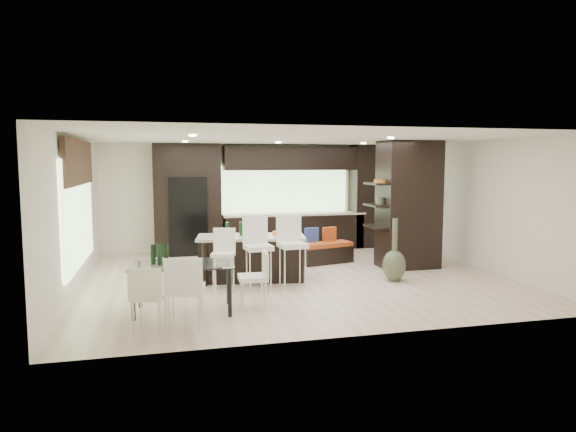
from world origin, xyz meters
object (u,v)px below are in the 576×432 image
object	(u,v)px
kitchen_island	(251,258)
chair_near	(186,294)
bench	(326,253)
floor_vase	(395,250)
stool_mid	(258,260)
stool_right	(292,258)
dining_table	(183,288)
stool_left	(223,266)
chair_far	(150,300)
chair_end	(253,282)

from	to	relation	value
kitchen_island	chair_near	xyz separation A→B (m)	(-1.36, -2.63, 0.04)
bench	floor_vase	size ratio (longest dim) A/B	1.01
stool_mid	chair_near	distance (m)	2.31
stool_right	chair_near	bearing A→B (deg)	-141.29
stool_right	dining_table	bearing A→B (deg)	-155.39
kitchen_island	stool_right	xyz separation A→B (m)	(0.62, -0.77, 0.11)
bench	floor_vase	xyz separation A→B (m)	(0.71, -2.00, 0.37)
floor_vase	dining_table	distance (m)	4.12
kitchen_island	floor_vase	world-z (taller)	floor_vase
stool_mid	bench	xyz separation A→B (m)	(1.90, 1.96, -0.28)
kitchen_island	stool_left	world-z (taller)	stool_left
stool_left	floor_vase	world-z (taller)	floor_vase
stool_left	stool_right	xyz separation A→B (m)	(1.24, -0.04, 0.09)
stool_mid	chair_far	distance (m)	2.60
stool_left	stool_right	distance (m)	1.25
chair_far	chair_end	distance (m)	1.70
stool_mid	dining_table	distance (m)	1.76
stool_right	chair_end	xyz separation A→B (m)	(-0.92, -1.10, -0.13)
chair_near	chair_far	size ratio (longest dim) A/B	1.14
kitchen_island	floor_vase	xyz separation A→B (m)	(2.61, -0.80, 0.18)
stool_mid	stool_right	bearing A→B (deg)	-5.97
stool_right	dining_table	size ratio (longest dim) A/B	0.69
stool_right	bench	bearing A→B (deg)	52.49
kitchen_island	dining_table	size ratio (longest dim) A/B	1.33
chair_end	chair_near	bearing A→B (deg)	128.49
chair_end	stool_left	bearing A→B (deg)	18.62
stool_right	floor_vase	world-z (taller)	floor_vase
dining_table	chair_near	xyz separation A→B (m)	(0.00, -0.76, 0.09)
kitchen_island	chair_end	distance (m)	1.90
chair_end	kitchen_island	bearing A→B (deg)	-6.19
chair_near	floor_vase	bearing A→B (deg)	33.71
kitchen_island	stool_left	size ratio (longest dim) A/B	2.30
stool_mid	chair_end	xyz separation A→B (m)	(-0.30, -1.11, -0.11)
stool_left	stool_mid	bearing A→B (deg)	12.22
stool_right	chair_far	xyz separation A→B (m)	(-2.46, -1.83, -0.12)
floor_vase	dining_table	bearing A→B (deg)	-164.81
stool_right	chair_near	distance (m)	2.72
chair_near	stool_right	bearing A→B (deg)	52.12
stool_right	chair_far	distance (m)	3.07
chair_end	floor_vase	bearing A→B (deg)	-66.77
stool_right	chair_near	xyz separation A→B (m)	(-1.98, -1.86, -0.07)
kitchen_island	dining_table	distance (m)	2.32
stool_left	chair_near	xyz separation A→B (m)	(-0.74, -1.90, 0.02)
dining_table	bench	bearing A→B (deg)	48.97
kitchen_island	dining_table	xyz separation A→B (m)	(-1.36, -1.87, -0.05)
kitchen_island	floor_vase	bearing A→B (deg)	-7.83
stool_right	kitchen_island	bearing A→B (deg)	124.43
stool_left	stool_mid	distance (m)	0.63
stool_mid	chair_near	world-z (taller)	stool_mid
floor_vase	chair_far	size ratio (longest dim) A/B	1.48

